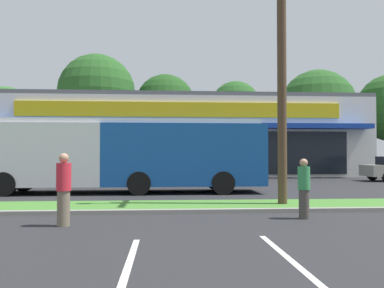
% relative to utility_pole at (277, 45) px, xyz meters
% --- Properties ---
extents(grass_median, '(56.00, 2.20, 0.12)m').
position_rel_utility_pole_xyz_m(grass_median, '(-3.97, 0.11, -5.26)').
color(grass_median, '#427A2D').
rests_on(grass_median, ground_plane).
extents(curb_lip, '(56.00, 0.24, 0.12)m').
position_rel_utility_pole_xyz_m(curb_lip, '(-3.97, -1.11, -5.26)').
color(curb_lip, gray).
rests_on(curb_lip, ground_plane).
extents(parking_stripe_1, '(0.12, 4.80, 0.01)m').
position_rel_utility_pole_xyz_m(parking_stripe_1, '(-4.25, -7.03, -5.32)').
color(parking_stripe_1, silver).
rests_on(parking_stripe_1, ground_plane).
extents(parking_stripe_2, '(0.12, 4.80, 0.01)m').
position_rel_utility_pole_xyz_m(parking_stripe_2, '(-1.64, -6.85, -5.32)').
color(parking_stripe_2, silver).
rests_on(parking_stripe_2, ground_plane).
extents(storefront_building, '(29.61, 11.97, 6.38)m').
position_rel_utility_pole_xyz_m(storefront_building, '(-2.52, 21.43, -2.13)').
color(storefront_building, silver).
rests_on(storefront_building, ground_plane).
extents(tree_left, '(5.68, 5.68, 8.59)m').
position_rel_utility_pole_xyz_m(tree_left, '(-19.79, 28.61, 0.41)').
color(tree_left, '#473323').
rests_on(tree_left, ground_plane).
extents(tree_mid_left, '(7.93, 7.93, 12.12)m').
position_rel_utility_pole_xyz_m(tree_mid_left, '(-10.77, 29.00, 2.82)').
color(tree_mid_left, '#473323').
rests_on(tree_mid_left, ground_plane).
extents(tree_mid, '(6.48, 6.48, 10.46)m').
position_rel_utility_pole_xyz_m(tree_mid, '(-3.65, 30.68, 1.88)').
color(tree_mid, '#473323').
rests_on(tree_mid, ground_plane).
extents(tree_mid_right, '(5.61, 5.61, 9.99)m').
position_rel_utility_pole_xyz_m(tree_mid_right, '(4.30, 31.67, 1.84)').
color(tree_mid_right, '#473323').
rests_on(tree_mid_right, ground_plane).
extents(tree_right, '(8.18, 8.18, 10.86)m').
position_rel_utility_pole_xyz_m(tree_right, '(12.83, 29.13, 1.45)').
color(tree_right, '#473323').
rests_on(tree_right, ground_plane).
extents(utility_pole, '(3.03, 2.40, 9.95)m').
position_rel_utility_pole_xyz_m(utility_pole, '(0.00, 0.00, 0.00)').
color(utility_pole, '#4C3826').
rests_on(utility_pole, ground_plane).
extents(city_bus, '(12.99, 2.70, 3.25)m').
position_rel_utility_pole_xyz_m(city_bus, '(-5.75, 5.22, -3.55)').
color(city_bus, '#144793').
rests_on(city_bus, ground_plane).
extents(pedestrian_near_bench, '(0.32, 0.32, 1.61)m').
position_rel_utility_pole_xyz_m(pedestrian_near_bench, '(0.04, -2.29, -4.51)').
color(pedestrian_near_bench, '#47423D').
rests_on(pedestrian_near_bench, ground_plane).
extents(pedestrian_mid, '(0.35, 0.35, 1.75)m').
position_rel_utility_pole_xyz_m(pedestrian_mid, '(-6.12, -2.96, -4.44)').
color(pedestrian_mid, '#726651').
rests_on(pedestrian_mid, ground_plane).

